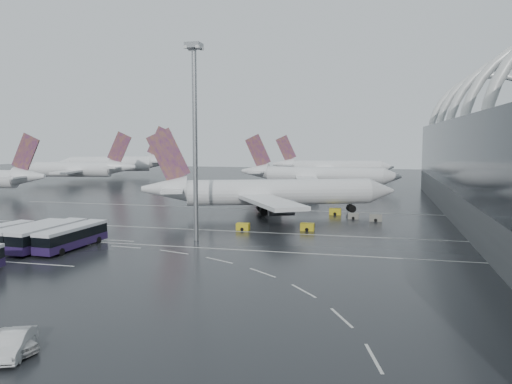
% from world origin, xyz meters
% --- Properties ---
extents(ground, '(420.00, 420.00, 0.00)m').
position_xyz_m(ground, '(0.00, 0.00, 0.00)').
color(ground, black).
rests_on(ground, ground).
extents(lane_marking_near, '(120.00, 0.25, 0.01)m').
position_xyz_m(lane_marking_near, '(0.00, -2.00, 0.01)').
color(lane_marking_near, silver).
rests_on(lane_marking_near, ground).
extents(lane_marking_mid, '(120.00, 0.25, 0.01)m').
position_xyz_m(lane_marking_mid, '(0.00, 12.00, 0.01)').
color(lane_marking_mid, silver).
rests_on(lane_marking_mid, ground).
extents(lane_marking_far, '(120.00, 0.25, 0.01)m').
position_xyz_m(lane_marking_far, '(0.00, 40.00, 0.01)').
color(lane_marking_far, silver).
rests_on(lane_marking_far, ground).
extents(bus_bay_line_north, '(28.00, 0.25, 0.01)m').
position_xyz_m(bus_bay_line_north, '(-24.00, 0.00, 0.01)').
color(bus_bay_line_north, silver).
rests_on(bus_bay_line_north, ground).
extents(airliner_main, '(52.61, 45.64, 18.35)m').
position_xyz_m(airliner_main, '(4.12, 32.66, 4.60)').
color(airliner_main, silver).
rests_on(airliner_main, ground).
extents(airliner_gate_b, '(51.07, 46.03, 17.77)m').
position_xyz_m(airliner_gate_b, '(7.99, 88.46, 4.45)').
color(airliner_gate_b, silver).
rests_on(airliner_gate_b, ground).
extents(airliner_gate_c, '(50.21, 45.90, 17.88)m').
position_xyz_m(airliner_gate_c, '(8.13, 138.91, 4.47)').
color(airliner_gate_c, silver).
rests_on(airliner_gate_c, ground).
extents(jet_remote_mid, '(43.43, 35.13, 18.92)m').
position_xyz_m(jet_remote_mid, '(-80.24, 94.09, 4.88)').
color(jet_remote_mid, silver).
rests_on(jet_remote_mid, ground).
extents(jet_remote_far, '(47.77, 39.01, 21.75)m').
position_xyz_m(jet_remote_far, '(-80.22, 122.50, 5.61)').
color(jet_remote_far, silver).
rests_on(jet_remote_far, ground).
extents(bus_row_near_b, '(3.85, 13.10, 3.18)m').
position_xyz_m(bus_row_near_b, '(-23.81, -6.70, 1.75)').
color(bus_row_near_b, '#271644').
rests_on(bus_row_near_b, ground).
extents(bus_row_near_c, '(3.98, 14.06, 3.42)m').
position_xyz_m(bus_row_near_c, '(-19.88, -7.35, 1.88)').
color(bus_row_near_c, '#271644').
rests_on(bus_row_near_c, ground).
extents(bus_row_near_d, '(3.83, 13.55, 3.30)m').
position_xyz_m(bus_row_near_d, '(-16.27, -6.88, 1.81)').
color(bus_row_near_d, '#271644').
rests_on(bus_row_near_d, ground).
extents(van_curve_b, '(5.47, 3.35, 1.74)m').
position_xyz_m(van_curve_b, '(0.20, -39.67, 0.87)').
color(van_curve_b, silver).
rests_on(van_curve_b, ground).
extents(van_curve_c, '(3.69, 5.67, 1.77)m').
position_xyz_m(van_curve_c, '(1.00, -40.07, 0.88)').
color(van_curve_c, silver).
rests_on(van_curve_c, ground).
extents(floodlight_mast, '(2.34, 2.34, 30.51)m').
position_xyz_m(floodlight_mast, '(-0.80, 3.08, 19.19)').
color(floodlight_mast, gray).
rests_on(floodlight_mast, ground).
extents(gse_cart_belly_a, '(2.39, 1.41, 1.30)m').
position_xyz_m(gse_cart_belly_a, '(15.17, 15.66, 0.65)').
color(gse_cart_belly_a, gold).
rests_on(gse_cart_belly_a, ground).
extents(gse_cart_belly_b, '(2.13, 1.26, 1.16)m').
position_xyz_m(gse_cart_belly_b, '(22.41, 30.71, 0.58)').
color(gse_cart_belly_b, slate).
rests_on(gse_cart_belly_b, ground).
extents(gse_cart_belly_c, '(2.27, 1.34, 1.24)m').
position_xyz_m(gse_cart_belly_c, '(4.09, 13.41, 0.62)').
color(gse_cart_belly_c, gold).
rests_on(gse_cart_belly_c, ground).
extents(gse_cart_belly_d, '(2.39, 1.41, 1.30)m').
position_xyz_m(gse_cart_belly_d, '(26.79, 28.89, 0.65)').
color(gse_cart_belly_d, slate).
rests_on(gse_cart_belly_d, ground).
extents(gse_cart_belly_e, '(2.46, 1.45, 1.34)m').
position_xyz_m(gse_cart_belly_e, '(18.40, 35.56, 0.67)').
color(gse_cart_belly_e, gold).
rests_on(gse_cart_belly_e, ground).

